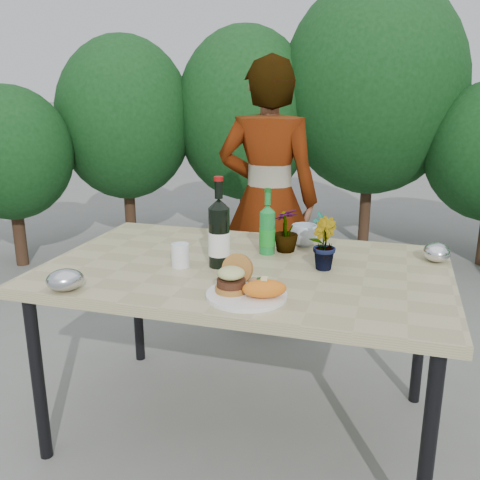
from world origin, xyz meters
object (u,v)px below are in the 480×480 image
(patio_table, at_px, (246,279))
(dinner_plate, at_px, (247,295))
(wine_bottle, at_px, (219,234))
(person, at_px, (268,200))

(patio_table, height_order, dinner_plate, dinner_plate)
(wine_bottle, xyz_separation_m, person, (-0.05, 1.04, -0.08))
(patio_table, height_order, wine_bottle, wine_bottle)
(patio_table, relative_size, wine_bottle, 4.40)
(wine_bottle, relative_size, person, 0.23)
(dinner_plate, xyz_separation_m, person, (-0.24, 1.32, 0.05))
(patio_table, bearing_deg, wine_bottle, -159.62)
(dinner_plate, bearing_deg, patio_table, 106.40)
(wine_bottle, bearing_deg, patio_table, 32.60)
(patio_table, distance_m, person, 1.02)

